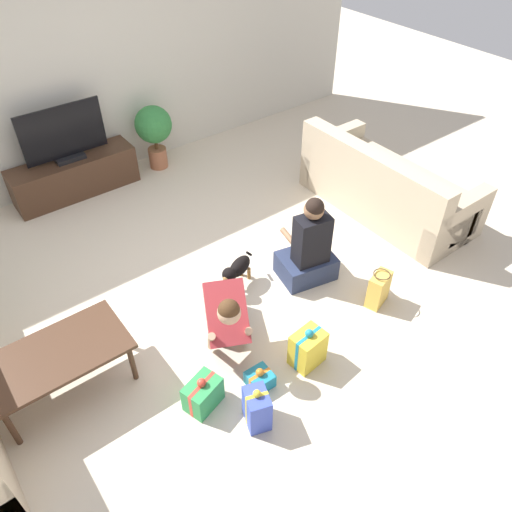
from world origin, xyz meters
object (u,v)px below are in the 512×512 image
at_px(person_kneeling, 225,314).
at_px(gift_box_b, 203,394).
at_px(gift_box_c, 260,379).
at_px(tv_console, 75,176).
at_px(sofa_right, 385,188).
at_px(potted_plant_back_right, 154,129).
at_px(gift_box_a, 308,348).
at_px(gift_box_d, 257,408).
at_px(person_sitting, 309,250).
at_px(tv, 64,137).
at_px(coffee_table, 57,357).
at_px(gift_bag_a, 379,289).
at_px(dog, 237,269).

bearing_deg(person_kneeling, gift_box_b, -114.12).
height_order(gift_box_b, gift_box_c, gift_box_b).
height_order(tv_console, gift_box_c, tv_console).
bearing_deg(sofa_right, gift_box_c, 112.17).
xyz_separation_m(tv_console, potted_plant_back_right, (1.08, -0.05, 0.30)).
xyz_separation_m(potted_plant_back_right, gift_box_b, (-1.45, -3.35, -0.40)).
xyz_separation_m(gift_box_a, gift_box_d, (-0.66, -0.19, -0.00)).
bearing_deg(gift_box_b, person_kneeling, 39.60).
distance_m(sofa_right, person_kneeling, 2.59).
relative_size(potted_plant_back_right, gift_box_b, 2.51).
xyz_separation_m(potted_plant_back_right, person_sitting, (0.14, -2.74, -0.19)).
bearing_deg(gift_box_d, tv, 87.98).
relative_size(potted_plant_back_right, gift_box_c, 4.14).
bearing_deg(tv_console, gift_box_b, -96.24).
bearing_deg(tv, person_kneeling, -87.55).
xyz_separation_m(person_sitting, gift_box_c, (-1.14, -0.72, -0.27)).
height_order(person_kneeling, gift_box_a, person_kneeling).
xyz_separation_m(tv_console, gift_box_a, (0.53, -3.57, -0.06)).
height_order(tv, gift_box_c, tv).
relative_size(person_sitting, gift_box_d, 2.45).
bearing_deg(potted_plant_back_right, tv, 177.34).
bearing_deg(gift_box_b, tv, 83.76).
height_order(tv_console, gift_box_d, tv_console).
bearing_deg(person_kneeling, person_sitting, 36.13).
bearing_deg(person_sitting, tv_console, -54.36).
bearing_deg(coffee_table, person_sitting, -4.09).
xyz_separation_m(gift_box_a, gift_bag_a, (0.97, 0.12, 0.01)).
xyz_separation_m(sofa_right, gift_box_a, (-2.14, -1.11, -0.13)).
height_order(tv_console, tv, tv).
height_order(sofa_right, potted_plant_back_right, sofa_right).
relative_size(sofa_right, gift_box_c, 9.99).
bearing_deg(tv_console, gift_bag_a, -66.48).
bearing_deg(sofa_right, tv, 47.27).
height_order(gift_box_a, gift_box_d, gift_box_a).
distance_m(gift_box_b, gift_box_d, 0.44).
distance_m(tv, gift_bag_a, 3.81).
bearing_deg(tv_console, potted_plant_back_right, -2.66).
relative_size(person_sitting, gift_box_a, 2.42).
xyz_separation_m(sofa_right, gift_box_b, (-3.04, -0.93, -0.17)).
distance_m(tv_console, tv, 0.51).
relative_size(person_sitting, gift_bag_a, 2.61).
bearing_deg(person_kneeling, tv, 118.74).
distance_m(person_kneeling, gift_box_b, 0.68).
xyz_separation_m(coffee_table, tv, (1.15, 2.62, 0.35)).
height_order(person_kneeling, gift_box_c, person_kneeling).
bearing_deg(gift_box_a, person_kneeling, 124.34).
distance_m(coffee_table, gift_box_b, 1.12).
relative_size(tv, person_sitting, 1.00).
height_order(dog, gift_bag_a, gift_bag_a).
bearing_deg(gift_bag_a, sofa_right, 40.46).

